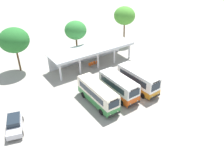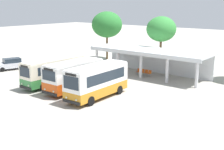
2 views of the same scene
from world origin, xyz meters
name	(u,v)px [view 2 (image 2 of 2)]	position (x,y,z in m)	size (l,w,h in m)	color
ground_plane	(61,96)	(0.00, 0.00, 0.00)	(180.00, 180.00, 0.00)	#A39E93
city_bus_nearest_orange	(54,70)	(-3.93, 2.58, 1.70)	(2.29, 8.06, 3.05)	black
city_bus_second_in_row	(74,75)	(-0.39, 2.30, 1.76)	(2.53, 7.08, 3.18)	black
city_bus_middle_cream	(97,80)	(3.16, 2.02, 1.82)	(2.58, 7.51, 3.29)	black
parked_car_flank	(11,64)	(-15.15, 4.13, 0.83)	(3.03, 4.75, 1.62)	black
terminal_canopy	(151,55)	(1.95, 14.08, 2.57)	(16.12, 4.90, 3.40)	silver
waiting_chair_end_by_column	(138,71)	(0.85, 12.73, 0.52)	(0.46, 0.46, 0.86)	slate
waiting_chair_second_from_end	(142,72)	(1.41, 12.86, 0.52)	(0.46, 0.46, 0.86)	slate
waiting_chair_middle_seat	(146,72)	(1.96, 12.85, 0.52)	(0.46, 0.46, 0.86)	slate
waiting_chair_fourth_seat	(149,73)	(2.52, 12.80, 0.52)	(0.46, 0.46, 0.86)	slate
roadside_tree_behind_canopy	(161,29)	(1.10, 17.87, 5.68)	(4.16, 4.16, 7.48)	brown
roadside_tree_west_of_canopy	(107,25)	(-9.91, 19.18, 5.79)	(5.05, 5.05, 7.95)	brown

